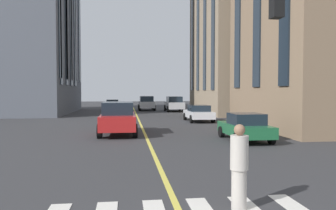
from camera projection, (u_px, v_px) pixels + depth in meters
lane_centre_line at (141, 126)px, 23.66m from camera, size 80.00×0.16×0.01m
car_white_parked_b at (198, 113)px, 27.27m from camera, size 4.40×1.95×1.37m
car_silver_near at (174, 104)px, 40.99m from camera, size 4.70×2.14×1.88m
car_red_trailing at (118, 118)px, 19.01m from camera, size 4.70×2.14×1.88m
car_green_parked_a at (245, 127)px, 16.56m from camera, size 3.90×1.89×1.40m
car_silver_oncoming at (146, 103)px, 43.53m from camera, size 4.70×2.14×1.88m
car_silver_mid at (113, 105)px, 44.15m from camera, size 3.90×1.89×1.40m
pedestrian_near at (239, 167)px, 6.88m from camera, size 0.38×0.38×1.81m
building_left_far at (4, 10)px, 35.78m from camera, size 12.09×13.78×22.76m
building_right_far at (254, 32)px, 38.09m from camera, size 13.74×12.53×18.94m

